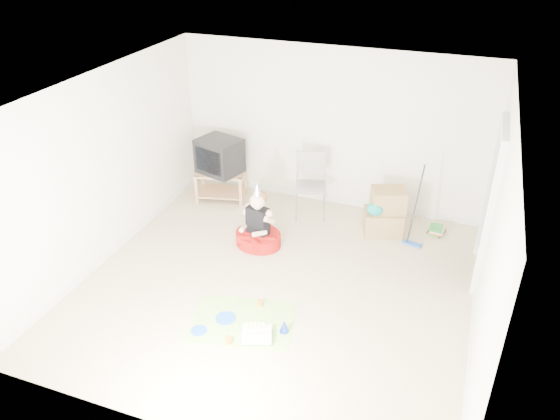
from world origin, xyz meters
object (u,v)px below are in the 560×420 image
(crt_tv, at_px, (220,156))
(cardboard_boxes, at_px, (385,212))
(tv_stand, at_px, (221,183))
(birthday_cake, at_px, (257,335))
(seated_woman, at_px, (258,231))
(folding_chair, at_px, (311,187))

(crt_tv, bearing_deg, cardboard_boxes, 13.66)
(tv_stand, distance_m, cardboard_boxes, 2.81)
(cardboard_boxes, distance_m, birthday_cake, 3.01)
(crt_tv, height_order, seated_woman, crt_tv)
(crt_tv, distance_m, birthday_cake, 3.62)
(folding_chair, height_order, seated_woman, folding_chair)
(tv_stand, height_order, birthday_cake, tv_stand)
(folding_chair, relative_size, seated_woman, 1.06)
(crt_tv, height_order, birthday_cake, crt_tv)
(tv_stand, xyz_separation_m, folding_chair, (1.59, -0.03, 0.22))
(birthday_cake, bearing_deg, cardboard_boxes, 71.99)
(tv_stand, bearing_deg, seated_woman, -44.87)
(tv_stand, bearing_deg, birthday_cake, -57.94)
(cardboard_boxes, bearing_deg, crt_tv, 176.96)
(folding_chair, xyz_separation_m, birthday_cake, (0.28, -2.97, -0.47))
(folding_chair, bearing_deg, cardboard_boxes, -5.44)
(crt_tv, relative_size, cardboard_boxes, 0.92)
(tv_stand, relative_size, seated_woman, 0.89)
(tv_stand, height_order, crt_tv, crt_tv)
(birthday_cake, bearing_deg, crt_tv, 122.06)
(tv_stand, relative_size, crt_tv, 1.35)
(tv_stand, height_order, cardboard_boxes, cardboard_boxes)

